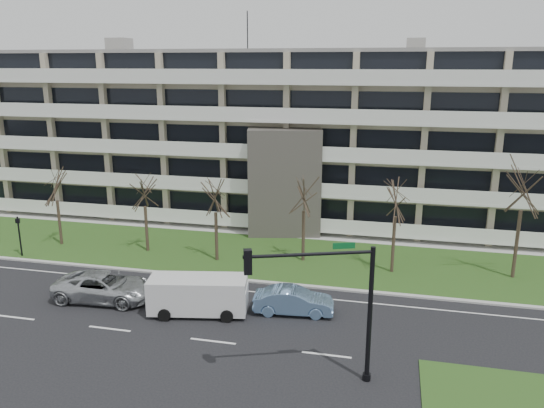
% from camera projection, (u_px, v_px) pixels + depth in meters
% --- Properties ---
extents(ground, '(160.00, 160.00, 0.00)m').
position_uv_depth(ground, '(213.00, 341.00, 27.89)').
color(ground, black).
rests_on(ground, ground).
extents(grass_verge, '(90.00, 10.00, 0.06)m').
position_uv_depth(grass_verge, '(269.00, 256.00, 40.12)').
color(grass_verge, '#34511B').
rests_on(grass_verge, ground).
extents(curb, '(90.00, 0.35, 0.12)m').
position_uv_depth(curb, '(252.00, 281.00, 35.40)').
color(curb, '#B2B2AD').
rests_on(curb, ground).
extents(sidewalk, '(90.00, 2.00, 0.08)m').
position_uv_depth(sidewalk, '(284.00, 234.00, 45.29)').
color(sidewalk, '#B2B2AD').
rests_on(sidewalk, ground).
extents(grass_median, '(7.00, 5.00, 0.06)m').
position_uv_depth(grass_median, '(504.00, 400.00, 22.96)').
color(grass_median, '#34511B').
rests_on(grass_median, ground).
extents(lane_edge_line, '(90.00, 0.12, 0.01)m').
position_uv_depth(lane_edge_line, '(246.00, 291.00, 34.01)').
color(lane_edge_line, white).
rests_on(lane_edge_line, ground).
extents(apartment_building, '(60.50, 15.10, 18.75)m').
position_uv_depth(apartment_building, '(299.00, 135.00, 49.75)').
color(apartment_building, '#B1A689').
rests_on(apartment_building, ground).
extents(silver_pickup, '(6.31, 3.20, 1.71)m').
position_uv_depth(silver_pickup, '(104.00, 287.00, 32.59)').
color(silver_pickup, '#BABDC2').
rests_on(silver_pickup, ground).
extents(blue_sedan, '(4.80, 2.12, 1.53)m').
position_uv_depth(blue_sedan, '(293.00, 301.00, 30.85)').
color(blue_sedan, '#7CA7D8').
rests_on(blue_sedan, ground).
extents(white_van, '(5.95, 3.11, 2.20)m').
position_uv_depth(white_van, '(199.00, 292.00, 30.70)').
color(white_van, silver).
rests_on(white_van, ground).
extents(traffic_signal, '(5.54, 2.26, 6.76)m').
position_uv_depth(traffic_signal, '(329.00, 295.00, 23.15)').
color(traffic_signal, black).
rests_on(traffic_signal, ground).
extents(pedestrian_signal, '(0.36, 0.33, 3.13)m').
position_uv_depth(pedestrian_signal, '(19.00, 231.00, 39.60)').
color(pedestrian_signal, black).
rests_on(pedestrian_signal, ground).
extents(tree_1, '(3.25, 3.25, 6.51)m').
position_uv_depth(tree_1, '(55.00, 183.00, 41.40)').
color(tree_1, '#382B21').
rests_on(tree_1, ground).
extents(tree_2, '(3.22, 3.22, 6.44)m').
position_uv_depth(tree_2, '(144.00, 189.00, 39.94)').
color(tree_2, '#382B21').
rests_on(tree_2, ground).
extents(tree_3, '(3.30, 3.30, 6.61)m').
position_uv_depth(tree_3, '(215.00, 193.00, 37.97)').
color(tree_3, '#382B21').
rests_on(tree_3, ground).
extents(tree_4, '(3.41, 3.41, 6.82)m').
position_uv_depth(tree_4, '(304.00, 191.00, 37.84)').
color(tree_4, '#382B21').
rests_on(tree_4, ground).
extents(tree_5, '(3.63, 3.63, 7.27)m').
position_uv_depth(tree_5, '(396.00, 194.00, 35.61)').
color(tree_5, '#382B21').
rests_on(tree_5, ground).
extents(tree_6, '(4.27, 4.27, 8.55)m').
position_uv_depth(tree_6, '(524.00, 183.00, 34.39)').
color(tree_6, '#382B21').
rests_on(tree_6, ground).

